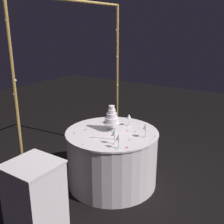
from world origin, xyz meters
name	(u,v)px	position (x,y,z in m)	size (l,w,h in m)	color
ground_plane	(112,182)	(0.00, 0.00, 0.00)	(12.00, 12.00, 0.00)	black
decorative_arch	(77,68)	(0.00, 0.54, 1.48)	(1.97, 0.05, 2.30)	olive
main_table	(112,157)	(0.00, 0.00, 0.36)	(1.18, 1.18, 0.72)	white
side_table	(35,198)	(-1.17, 0.13, 0.38)	(0.47, 0.47, 0.76)	white
tiered_cake	(112,118)	(0.05, 0.03, 0.89)	(0.22, 0.22, 0.33)	silver
wine_glass_0	(146,127)	(0.07, -0.43, 0.85)	(0.06, 0.06, 0.17)	silver
wine_glass_1	(114,133)	(-0.30, -0.23, 0.86)	(0.06, 0.06, 0.18)	silver
wine_glass_2	(129,117)	(0.31, -0.06, 0.84)	(0.06, 0.06, 0.16)	silver
wine_glass_3	(119,138)	(-0.37, -0.33, 0.85)	(0.06, 0.06, 0.16)	silver
cake_knife	(102,138)	(-0.24, -0.02, 0.73)	(0.12, 0.28, 0.01)	silver
rose_petal_0	(127,131)	(0.13, -0.15, 0.72)	(0.04, 0.03, 0.00)	#E02D47
rose_petal_1	(135,131)	(0.17, -0.24, 0.72)	(0.02, 0.02, 0.00)	#E02D47
rose_petal_2	(112,135)	(-0.10, -0.07, 0.72)	(0.03, 0.02, 0.00)	#E02D47
rose_petal_3	(155,136)	(0.17, -0.51, 0.72)	(0.02, 0.02, 0.00)	#E02D47
rose_petal_4	(130,140)	(-0.10, -0.32, 0.72)	(0.03, 0.02, 0.00)	#E02D47
rose_petal_5	(74,133)	(-0.30, 0.36, 0.72)	(0.03, 0.02, 0.00)	#E02D47
rose_petal_6	(83,144)	(-0.50, 0.06, 0.72)	(0.03, 0.02, 0.00)	#E02D47
rose_petal_7	(102,122)	(0.22, 0.31, 0.72)	(0.03, 0.02, 0.00)	#E02D47
rose_petal_8	(116,141)	(-0.22, -0.20, 0.72)	(0.03, 0.02, 0.00)	#E02D47
rose_petal_9	(123,124)	(0.32, 0.03, 0.72)	(0.03, 0.02, 0.00)	#E02D47
rose_petal_10	(85,130)	(-0.14, 0.32, 0.72)	(0.03, 0.02, 0.00)	#E02D47
rose_petal_11	(91,138)	(-0.30, 0.10, 0.72)	(0.03, 0.02, 0.00)	#E02D47
rose_petal_12	(127,147)	(-0.30, -0.39, 0.72)	(0.04, 0.03, 0.00)	#E02D47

